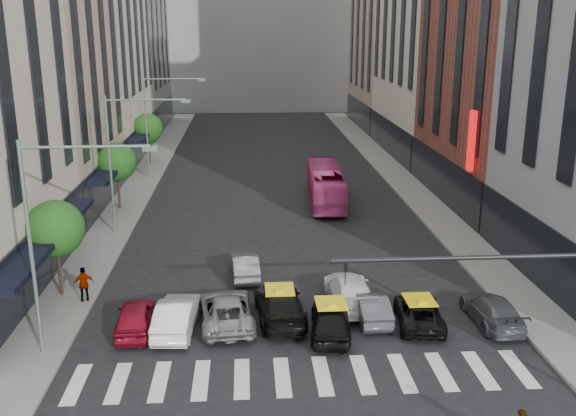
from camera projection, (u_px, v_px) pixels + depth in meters
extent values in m
plane|color=black|center=(311.00, 397.00, 23.96)|extent=(160.00, 160.00, 0.00)
cube|color=slate|center=(133.00, 195.00, 51.98)|extent=(3.00, 96.00, 0.15)
cube|color=slate|center=(412.00, 190.00, 53.44)|extent=(3.00, 96.00, 0.15)
cube|color=tan|center=(41.00, 44.00, 46.41)|extent=(8.00, 16.00, 24.00)
cube|color=gray|center=(127.00, 11.00, 81.06)|extent=(8.00, 18.00, 30.00)
cube|color=brown|center=(505.00, 30.00, 47.34)|extent=(8.00, 18.00, 26.00)
cube|color=tan|center=(392.00, 19.00, 83.50)|extent=(8.00, 18.00, 28.00)
cylinder|color=black|center=(59.00, 265.00, 32.32)|extent=(0.18, 0.18, 3.15)
sphere|color=#154413|center=(55.00, 229.00, 31.79)|extent=(2.88, 2.88, 2.88)
cylinder|color=black|center=(119.00, 187.00, 47.67)|extent=(0.18, 0.18, 3.15)
sphere|color=#154413|center=(117.00, 162.00, 47.13)|extent=(2.88, 2.88, 2.88)
cylinder|color=black|center=(149.00, 148.00, 63.01)|extent=(0.18, 0.18, 3.15)
sphere|color=#154413|center=(148.00, 128.00, 62.47)|extent=(2.88, 2.88, 2.88)
cylinder|color=gray|center=(31.00, 250.00, 25.81)|extent=(0.16, 0.16, 9.00)
cylinder|color=gray|center=(85.00, 147.00, 24.81)|extent=(5.00, 0.12, 0.12)
cube|color=gray|center=(150.00, 149.00, 25.00)|extent=(0.60, 0.25, 0.18)
cylinder|color=gray|center=(110.00, 166.00, 41.16)|extent=(0.16, 0.16, 9.00)
cylinder|color=gray|center=(146.00, 100.00, 40.15)|extent=(5.00, 0.12, 0.12)
cube|color=gray|center=(186.00, 101.00, 40.34)|extent=(0.60, 0.25, 0.18)
cylinder|color=gray|center=(147.00, 127.00, 56.50)|extent=(0.16, 0.16, 9.00)
cylinder|color=gray|center=(173.00, 79.00, 55.50)|extent=(5.00, 0.12, 0.12)
cube|color=gray|center=(202.00, 80.00, 55.68)|extent=(0.60, 0.25, 0.18)
cylinder|color=black|center=(477.00, 258.00, 21.75)|extent=(10.00, 0.16, 0.16)
imported|color=black|center=(345.00, 275.00, 21.60)|extent=(0.13, 0.16, 0.80)
cube|color=red|center=(471.00, 141.00, 42.28)|extent=(0.30, 0.70, 4.00)
imported|color=maroon|center=(135.00, 317.00, 28.94)|extent=(1.83, 4.14, 1.38)
imported|color=white|center=(177.00, 315.00, 28.99)|extent=(1.92, 4.69, 1.51)
imported|color=gray|center=(227.00, 310.00, 29.65)|extent=(2.80, 5.28, 1.41)
imported|color=black|center=(280.00, 305.00, 30.07)|extent=(2.49, 5.35, 1.51)
imported|color=black|center=(331.00, 319.00, 28.62)|extent=(2.26, 4.57, 1.50)
imported|color=#46474E|center=(370.00, 306.00, 30.17)|extent=(1.48, 4.05, 1.33)
imported|color=black|center=(419.00, 312.00, 29.63)|extent=(2.51, 4.55, 1.21)
imported|color=#45494E|center=(492.00, 310.00, 29.74)|extent=(1.95, 4.61, 1.33)
imported|color=#9C9CA1|center=(245.00, 266.00, 35.19)|extent=(1.67, 4.10, 1.32)
imported|color=white|center=(350.00, 290.00, 31.72)|extent=(2.19, 5.19, 1.49)
imported|color=#D83F8D|center=(326.00, 185.00, 49.59)|extent=(2.97, 10.45, 2.88)
imported|color=gray|center=(522.00, 413.00, 19.96)|extent=(0.65, 0.47, 1.65)
imported|color=gray|center=(84.00, 284.00, 31.72)|extent=(1.12, 0.73, 1.77)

